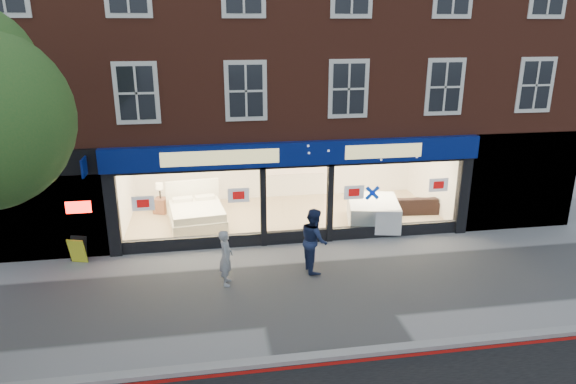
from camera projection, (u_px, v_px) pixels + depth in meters
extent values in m
plane|color=gray|center=(317.00, 289.00, 13.43)|extent=(120.00, 120.00, 0.00)
cube|color=#8C0A07|center=(350.00, 362.00, 10.52)|extent=(60.00, 0.10, 0.01)
cube|color=gray|center=(348.00, 354.00, 10.69)|extent=(60.00, 0.25, 0.12)
cube|color=tan|center=(286.00, 217.00, 18.34)|extent=(11.00, 4.50, 0.10)
cube|color=brown|center=(278.00, 23.00, 17.92)|extent=(19.00, 8.00, 6.70)
cube|color=navy|center=(298.00, 153.00, 15.21)|extent=(11.40, 0.28, 0.70)
cube|color=black|center=(297.00, 236.00, 16.26)|extent=(11.00, 0.18, 0.40)
cube|color=black|center=(113.00, 214.00, 15.03)|extent=(0.35, 0.30, 2.60)
cube|color=black|center=(462.00, 195.00, 16.74)|extent=(0.35, 0.30, 2.60)
cube|color=white|center=(190.00, 206.00, 15.29)|extent=(4.20, 0.02, 2.10)
cube|color=white|center=(398.00, 194.00, 16.29)|extent=(4.20, 0.02, 2.10)
cube|color=white|center=(296.00, 206.00, 16.12)|extent=(1.80, 0.02, 2.10)
cube|color=silver|center=(277.00, 167.00, 20.06)|extent=(11.00, 0.20, 2.60)
cube|color=#FFEAC6|center=(286.00, 147.00, 17.54)|extent=(11.00, 4.50, 0.12)
cube|color=black|center=(37.00, 204.00, 14.83)|extent=(3.80, 0.60, 3.30)
cube|color=#FF140C|center=(78.00, 207.00, 14.71)|extent=(0.70, 0.04, 0.35)
cube|color=black|center=(517.00, 180.00, 17.08)|extent=(4.00, 0.40, 3.30)
cube|color=white|center=(197.00, 219.00, 17.45)|extent=(2.03, 2.30, 0.37)
cube|color=white|center=(197.00, 210.00, 17.36)|extent=(1.95, 2.21, 0.26)
cube|color=white|center=(193.00, 197.00, 18.32)|extent=(1.86, 0.36, 1.25)
cube|color=white|center=(182.00, 199.00, 17.87)|extent=(0.71, 0.42, 0.13)
cube|color=white|center=(205.00, 197.00, 18.09)|extent=(0.71, 0.42, 0.13)
cube|color=brown|center=(161.00, 205.00, 18.49)|extent=(0.58, 0.58, 0.55)
cube|color=silver|center=(372.00, 220.00, 17.54)|extent=(2.05, 2.39, 0.27)
cube|color=silver|center=(373.00, 212.00, 17.46)|extent=(2.05, 2.39, 0.27)
cube|color=silver|center=(373.00, 205.00, 17.37)|extent=(2.05, 2.39, 0.27)
imported|color=black|center=(413.00, 204.00, 18.57)|extent=(2.17, 1.00, 0.62)
cube|color=yellow|center=(78.00, 250.00, 14.83)|extent=(0.57, 0.46, 0.77)
imported|color=#96989D|center=(226.00, 257.00, 13.48)|extent=(0.43, 0.60, 1.53)
imported|color=#1A2549|center=(314.00, 240.00, 14.20)|extent=(0.75, 0.93, 1.82)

